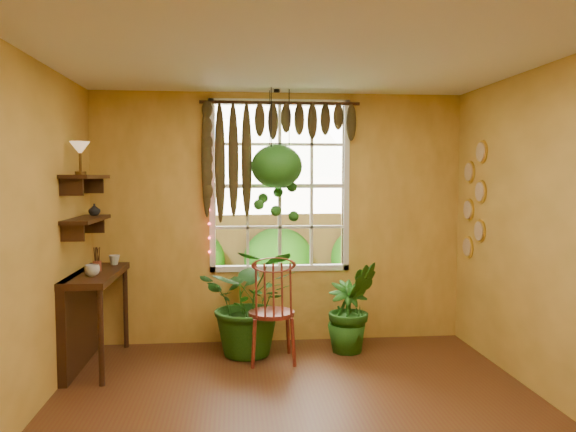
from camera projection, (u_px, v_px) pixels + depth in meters
name	position (u px, v px, depth m)	size (l,w,h in m)	color
floor	(306.00, 432.00, 3.95)	(4.50, 4.50, 0.00)	#513017
ceiling	(307.00, 42.00, 3.76)	(4.50, 4.50, 0.00)	white
wall_back	(280.00, 218.00, 6.09)	(4.00, 4.00, 0.00)	#E5B44E
wall_left	(3.00, 246.00, 3.67)	(4.50, 4.50, 0.00)	#E5B44E
window	(280.00, 186.00, 6.10)	(1.52, 0.10, 1.86)	white
valance_vine	(273.00, 132.00, 5.93)	(1.70, 0.12, 1.10)	#35190E
string_lights	(209.00, 182.00, 5.93)	(0.03, 0.03, 1.54)	#FF2633
wall_plates	(474.00, 201.00, 5.81)	(0.04, 0.32, 1.10)	beige
counter_ledge	(85.00, 308.00, 5.32)	(0.40, 1.20, 0.90)	#35190E
shelf_lower	(87.00, 219.00, 5.27)	(0.25, 0.90, 0.04)	#35190E
shelf_upper	(86.00, 177.00, 5.24)	(0.25, 0.90, 0.04)	#35190E
backyard	(273.00, 204.00, 10.71)	(14.00, 10.00, 12.00)	#2B5618
windsor_chair	(272.00, 327.00, 5.44)	(0.47, 0.49, 1.20)	maroon
potted_plant_left	(251.00, 301.00, 5.65)	(0.99, 0.85, 1.10)	#154813
potted_plant_mid	(353.00, 307.00, 5.75)	(0.51, 0.41, 0.93)	#154813
potted_plant_right	(347.00, 317.00, 5.75)	(0.41, 0.41, 0.73)	#154813
hanging_basket	(277.00, 170.00, 5.80)	(0.53, 0.53, 1.38)	black
cup_a	(92.00, 270.00, 5.08)	(0.13, 0.13, 0.11)	silver
cup_b	(114.00, 260.00, 5.74)	(0.11, 0.11, 0.10)	beige
brush_jar	(97.00, 259.00, 5.34)	(0.08, 0.08, 0.29)	brown
shelf_vase	(94.00, 210.00, 5.54)	(0.11, 0.11, 0.12)	#B2AD99
tiffany_lamp	(80.00, 150.00, 5.00)	(0.18, 0.18, 0.30)	#543918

